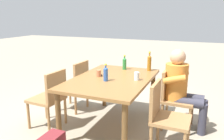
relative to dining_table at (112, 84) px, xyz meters
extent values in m
plane|color=gray|center=(0.00, 0.00, -0.67)|extent=(24.00, 24.00, 0.00)
cube|color=olive|center=(0.00, 0.00, 0.07)|extent=(1.57, 1.06, 0.04)
cylinder|color=brown|center=(-0.71, -0.45, -0.31)|extent=(0.07, 0.07, 0.72)
cylinder|color=brown|center=(0.71, -0.45, -0.31)|extent=(0.07, 0.07, 0.72)
cylinder|color=brown|center=(-0.71, 0.45, -0.31)|extent=(0.07, 0.07, 0.72)
cylinder|color=brown|center=(0.71, 0.45, -0.31)|extent=(0.07, 0.07, 0.72)
cube|color=#A37547|center=(-0.35, 0.91, -0.24)|extent=(0.45, 0.45, 0.04)
cube|color=#A37547|center=(-0.36, 0.71, -0.01)|extent=(0.42, 0.05, 0.42)
cylinder|color=#A37547|center=(-0.16, 1.10, -0.47)|extent=(0.04, 0.04, 0.41)
cylinder|color=#A37547|center=(-0.54, 1.10, -0.47)|extent=(0.04, 0.04, 0.41)
cylinder|color=#A37547|center=(-0.17, 0.72, -0.47)|extent=(0.04, 0.04, 0.41)
cylinder|color=#A37547|center=(-0.55, 0.72, -0.47)|extent=(0.04, 0.04, 0.41)
cube|color=#A37547|center=(0.35, 0.91, -0.24)|extent=(0.45, 0.45, 0.04)
cube|color=#A37547|center=(0.35, 0.71, -0.01)|extent=(0.42, 0.05, 0.42)
cylinder|color=#A37547|center=(0.17, 1.10, -0.47)|extent=(0.04, 0.04, 0.41)
cylinder|color=#A37547|center=(0.16, 0.72, -0.47)|extent=(0.04, 0.04, 0.41)
cube|color=#A37547|center=(-0.35, -0.91, -0.24)|extent=(0.46, 0.46, 0.04)
cube|color=#A37547|center=(-0.35, -0.71, -0.01)|extent=(0.42, 0.06, 0.42)
cylinder|color=#A37547|center=(-0.55, -1.09, -0.47)|extent=(0.04, 0.04, 0.41)
cylinder|color=#A37547|center=(-0.17, -1.11, -0.47)|extent=(0.04, 0.04, 0.41)
cylinder|color=#A37547|center=(-0.54, -0.71, -0.47)|extent=(0.04, 0.04, 0.41)
cylinder|color=#A37547|center=(-0.16, -0.73, -0.47)|extent=(0.04, 0.04, 0.41)
cube|color=#A37547|center=(0.35, -0.91, -0.24)|extent=(0.46, 0.46, 0.04)
cube|color=#A37547|center=(0.37, -0.71, -0.01)|extent=(0.42, 0.06, 0.42)
cylinder|color=#A37547|center=(0.15, -1.09, -0.47)|extent=(0.04, 0.04, 0.41)
cylinder|color=#A37547|center=(0.53, -1.11, -0.47)|extent=(0.04, 0.04, 0.41)
cylinder|color=#A37547|center=(0.18, -0.71, -0.47)|extent=(0.04, 0.04, 0.41)
cylinder|color=#A37547|center=(0.55, -0.73, -0.47)|extent=(0.04, 0.04, 0.41)
cylinder|color=orange|center=(-0.35, 0.86, 0.04)|extent=(0.32, 0.32, 0.52)
sphere|color=tan|center=(-0.35, 0.86, 0.40)|extent=(0.22, 0.22, 0.22)
cylinder|color=#383847|center=(-0.26, 1.06, -0.22)|extent=(0.14, 0.40, 0.14)
cylinder|color=#383847|center=(-0.26, 1.26, -0.45)|extent=(0.11, 0.11, 0.45)
cylinder|color=orange|center=(-0.16, 0.86, 0.12)|extent=(0.09, 0.31, 0.16)
cylinder|color=#383847|center=(-0.44, 1.06, -0.22)|extent=(0.14, 0.40, 0.14)
cylinder|color=#383847|center=(-0.44, 1.26, -0.45)|extent=(0.11, 0.11, 0.45)
cylinder|color=orange|center=(-0.54, 0.86, 0.12)|extent=(0.09, 0.31, 0.16)
cylinder|color=#996019|center=(-0.65, 0.38, 0.20)|extent=(0.06, 0.06, 0.23)
cone|color=#996019|center=(-0.65, 0.38, 0.33)|extent=(0.06, 0.06, 0.03)
cylinder|color=#996019|center=(-0.65, 0.38, 0.36)|extent=(0.03, 0.03, 0.03)
cylinder|color=yellow|center=(-0.65, 0.38, 0.39)|extent=(0.03, 0.03, 0.03)
cylinder|color=#287A38|center=(-0.58, -0.01, 0.17)|extent=(0.06, 0.06, 0.17)
cone|color=#287A38|center=(-0.58, -0.01, 0.27)|extent=(0.06, 0.06, 0.02)
cylinder|color=#287A38|center=(-0.58, -0.01, 0.30)|extent=(0.03, 0.03, 0.02)
cylinder|color=yellow|center=(-0.58, -0.01, 0.32)|extent=(0.03, 0.03, 0.02)
cylinder|color=#2D56A3|center=(0.17, -0.02, 0.17)|extent=(0.06, 0.06, 0.17)
cone|color=#2D56A3|center=(0.17, -0.02, 0.27)|extent=(0.06, 0.06, 0.02)
cylinder|color=#2D56A3|center=(0.17, -0.02, 0.30)|extent=(0.03, 0.03, 0.02)
cylinder|color=yellow|center=(0.17, -0.02, 0.32)|extent=(0.03, 0.03, 0.02)
cylinder|color=#BC6B47|center=(0.00, -0.21, 0.14)|extent=(0.07, 0.07, 0.10)
cylinder|color=silver|center=(-0.03, 0.36, 0.14)|extent=(0.07, 0.07, 0.12)
cube|color=silver|center=(-0.17, -0.30, 0.09)|extent=(0.15, 0.14, 0.01)
cube|color=black|center=(-0.09, -0.22, 0.09)|extent=(0.07, 0.07, 0.01)
camera|label=1|loc=(2.95, 1.22, 0.98)|focal=36.94mm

